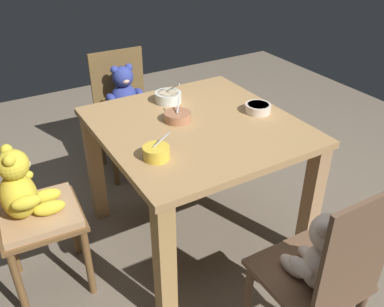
{
  "coord_description": "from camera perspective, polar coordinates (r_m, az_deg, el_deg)",
  "views": [
    {
      "loc": [
        -0.99,
        -1.63,
        1.71
      ],
      "look_at": [
        0.0,
        0.05,
        0.53
      ],
      "focal_mm": 39.12,
      "sensor_mm": 36.0,
      "label": 1
    }
  ],
  "objects": [
    {
      "name": "porridge_bowl_cream_near_right",
      "position": [
        2.29,
        8.98,
        6.15
      ],
      "size": [
        0.14,
        0.14,
        0.05
      ],
      "color": "beige",
      "rests_on": "dining_table"
    },
    {
      "name": "teddy_chair_near_left",
      "position": [
        2.06,
        -21.69,
        -6.27
      ],
      "size": [
        0.4,
        0.4,
        0.87
      ],
      "rotation": [
        0.0,
        0.0,
        -0.06
      ],
      "color": "brown",
      "rests_on": "ground_plane"
    },
    {
      "name": "porridge_bowl_yellow_near_left",
      "position": [
        1.84,
        -4.89,
        0.17
      ],
      "size": [
        0.13,
        0.12,
        0.12
      ],
      "color": "yellow",
      "rests_on": "dining_table"
    },
    {
      "name": "dining_table",
      "position": [
        2.21,
        0.66,
        0.9
      ],
      "size": [
        0.98,
        1.01,
        0.73
      ],
      "color": "#AB8252",
      "rests_on": "ground_plane"
    },
    {
      "name": "porridge_bowl_terracotta_center",
      "position": [
        2.16,
        -1.98,
        5.08
      ],
      "size": [
        0.14,
        0.14,
        0.12
      ],
      "color": "#B0714E",
      "rests_on": "dining_table"
    },
    {
      "name": "porridge_bowl_white_far_center",
      "position": [
        2.38,
        -3.23,
        7.72
      ],
      "size": [
        0.15,
        0.15,
        0.13
      ],
      "color": "silver",
      "rests_on": "dining_table"
    },
    {
      "name": "teddy_chair_near_front",
      "position": [
        1.7,
        17.29,
        -14.39
      ],
      "size": [
        0.37,
        0.39,
        0.93
      ],
      "rotation": [
        0.0,
        0.0,
        1.56
      ],
      "color": "brown",
      "rests_on": "ground_plane"
    },
    {
      "name": "ground_plane",
      "position": [
        2.58,
        0.57,
        -10.99
      ],
      "size": [
        5.2,
        5.2,
        0.04
      ],
      "color": "#726454"
    },
    {
      "name": "teddy_chair_far_center",
      "position": [
        2.96,
        -9.13,
        7.12
      ],
      "size": [
        0.43,
        0.38,
        0.85
      ],
      "rotation": [
        0.0,
        0.0,
        -1.61
      ],
      "color": "brown",
      "rests_on": "ground_plane"
    }
  ]
}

